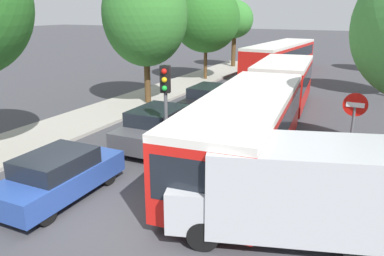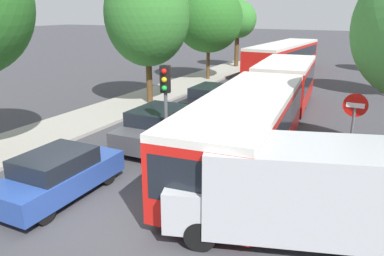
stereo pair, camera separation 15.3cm
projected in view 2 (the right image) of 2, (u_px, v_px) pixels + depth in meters
ground_plane at (102, 220)px, 9.53m from camera, size 200.00×200.00×0.00m
kerb_strip_left at (152, 96)px, 22.96m from camera, size 3.20×34.93×0.14m
articulated_bus at (267, 102)px, 15.54m from camera, size 4.26×17.13×2.52m
city_bus_rear at (283, 56)px, 30.98m from camera, size 3.35×11.84×2.52m
queued_car_blue at (58, 175)px, 10.55m from camera, size 1.75×3.95×1.36m
queued_car_graphite at (160, 126)px, 14.70m from camera, size 1.93×4.37×1.50m
queued_car_black at (211, 99)px, 19.26m from camera, size 1.85×4.17×1.44m
white_van at (286, 188)px, 8.52m from camera, size 5.36×3.41×2.31m
traffic_light at (165, 93)px, 12.43m from camera, size 0.38×0.40×3.40m
no_entry_sign at (353, 125)px, 11.08m from camera, size 0.70×0.08×2.82m
tree_left_mid at (147, 18)px, 19.80m from camera, size 4.51×4.51×7.57m
tree_left_far at (209, 19)px, 27.08m from camera, size 4.92×4.92×6.96m
tree_left_distant at (239, 21)px, 33.47m from camera, size 3.34×3.34×5.99m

